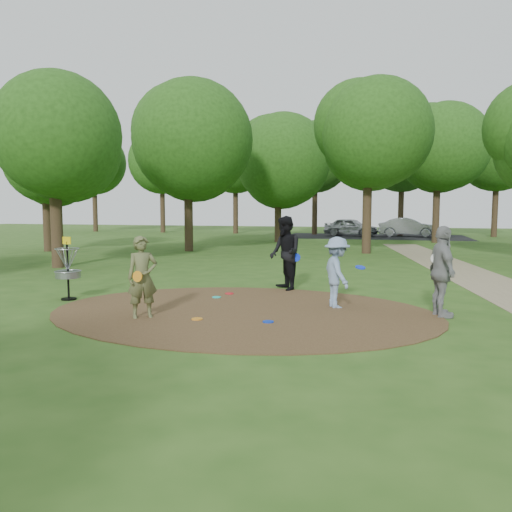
# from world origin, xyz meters

# --- Properties ---
(ground) EXTENTS (100.00, 100.00, 0.00)m
(ground) POSITION_xyz_m (0.00, 0.00, 0.00)
(ground) COLOR #2D5119
(ground) RESTS_ON ground
(dirt_clearing) EXTENTS (8.40, 8.40, 0.02)m
(dirt_clearing) POSITION_xyz_m (0.00, 0.00, 0.01)
(dirt_clearing) COLOR #47301C
(dirt_clearing) RESTS_ON ground
(parking_lot) EXTENTS (14.00, 8.00, 0.01)m
(parking_lot) POSITION_xyz_m (2.00, 30.00, 0.00)
(parking_lot) COLOR black
(parking_lot) RESTS_ON ground
(player_observer_with_disc) EXTENTS (0.73, 0.69, 1.67)m
(player_observer_with_disc) POSITION_xyz_m (-1.76, -1.11, 0.84)
(player_observer_with_disc) COLOR brown
(player_observer_with_disc) RESTS_ON ground
(player_throwing_with_disc) EXTENTS (1.15, 1.19, 1.60)m
(player_throwing_with_disc) POSITION_xyz_m (1.93, 0.97, 0.80)
(player_throwing_with_disc) COLOR #7D97BB
(player_throwing_with_disc) RESTS_ON ground
(player_walking_with_disc) EXTENTS (1.17, 1.24, 2.03)m
(player_walking_with_disc) POSITION_xyz_m (0.32, 3.07, 1.01)
(player_walking_with_disc) COLOR black
(player_walking_with_disc) RESTS_ON ground
(player_waiting_with_disc) EXTENTS (0.74, 1.18, 1.88)m
(player_waiting_with_disc) POSITION_xyz_m (4.10, 0.58, 0.94)
(player_waiting_with_disc) COLOR gray
(player_waiting_with_disc) RESTS_ON ground
(disc_ground_cyan) EXTENTS (0.22, 0.22, 0.02)m
(disc_ground_cyan) POSITION_xyz_m (-1.07, 1.40, 0.03)
(disc_ground_cyan) COLOR #1AD0BE
(disc_ground_cyan) RESTS_ON dirt_clearing
(disc_ground_blue) EXTENTS (0.22, 0.22, 0.02)m
(disc_ground_blue) POSITION_xyz_m (0.80, -0.89, 0.03)
(disc_ground_blue) COLOR #0B2DC0
(disc_ground_blue) RESTS_ON dirt_clearing
(disc_ground_red) EXTENTS (0.22, 0.22, 0.02)m
(disc_ground_red) POSITION_xyz_m (-0.92, 1.99, 0.03)
(disc_ground_red) COLOR red
(disc_ground_red) RESTS_ON dirt_clearing
(car_left) EXTENTS (4.53, 2.75, 1.44)m
(car_left) POSITION_xyz_m (0.16, 30.43, 0.72)
(car_left) COLOR #A0A4A8
(car_left) RESTS_ON ground
(car_right) EXTENTS (4.55, 1.70, 1.48)m
(car_right) POSITION_xyz_m (4.54, 30.38, 0.74)
(car_right) COLOR #939399
(car_right) RESTS_ON ground
(disc_ground_orange) EXTENTS (0.22, 0.22, 0.02)m
(disc_ground_orange) POSITION_xyz_m (-0.63, -1.01, 0.03)
(disc_ground_orange) COLOR orange
(disc_ground_orange) RESTS_ON dirt_clearing
(disc_golf_basket) EXTENTS (0.63, 0.63, 1.54)m
(disc_golf_basket) POSITION_xyz_m (-4.50, 0.30, 0.87)
(disc_golf_basket) COLOR black
(disc_golf_basket) RESTS_ON ground
(tree_ring) EXTENTS (36.65, 45.17, 8.89)m
(tree_ring) POSITION_xyz_m (2.18, 9.21, 5.18)
(tree_ring) COLOR #332316
(tree_ring) RESTS_ON ground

